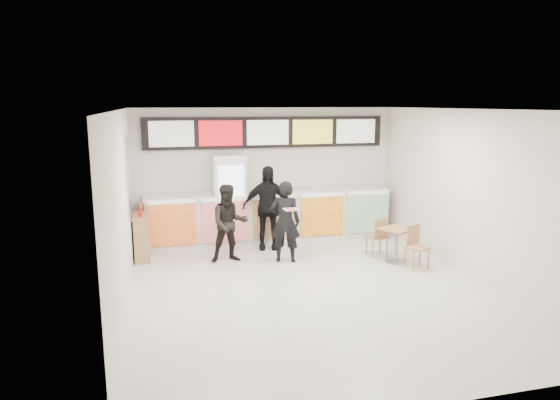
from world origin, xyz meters
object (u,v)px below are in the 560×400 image
object	(u,v)px
customer_left	(229,223)
cafe_table	(396,239)
customer_main	(285,222)
condiment_ledge	(142,236)
drinks_fridge	(229,200)
customer_mid	(267,208)
service_counter	(271,216)

from	to	relation	value
customer_left	cafe_table	size ratio (longest dim) A/B	1.08
customer_main	condiment_ledge	world-z (taller)	customer_main
drinks_fridge	customer_mid	bearing A→B (deg)	-38.64
customer_left	condiment_ledge	distance (m)	1.82
service_counter	customer_left	size ratio (longest dim) A/B	3.59
customer_mid	cafe_table	world-z (taller)	customer_mid
customer_left	customer_mid	xyz separation A→B (m)	(0.92, 0.70, 0.13)
cafe_table	condiment_ledge	bearing A→B (deg)	140.29
service_counter	customer_main	distance (m)	1.55
customer_main	customer_left	distance (m)	1.10
customer_mid	customer_main	bearing A→B (deg)	-70.18
service_counter	customer_main	bearing A→B (deg)	-92.58
customer_main	cafe_table	bearing A→B (deg)	-177.03
customer_main	cafe_table	distance (m)	2.22
customer_main	customer_mid	xyz separation A→B (m)	(-0.14, 0.96, 0.09)
customer_left	customer_mid	distance (m)	1.16
drinks_fridge	condiment_ledge	world-z (taller)	drinks_fridge
service_counter	customer_main	world-z (taller)	customer_main
service_counter	condiment_ledge	distance (m)	2.90
customer_left	condiment_ledge	xyz separation A→B (m)	(-1.69, 0.61, -0.31)
drinks_fridge	condiment_ledge	xyz separation A→B (m)	(-1.89, -0.66, -0.54)
drinks_fridge	cafe_table	xyz separation A→B (m)	(2.98, -2.13, -0.52)
customer_main	customer_mid	distance (m)	0.98
service_counter	cafe_table	distance (m)	2.94
service_counter	condiment_ledge	xyz separation A→B (m)	(-2.82, -0.65, -0.11)
service_counter	drinks_fridge	size ratio (longest dim) A/B	2.78
service_counter	customer_mid	xyz separation A→B (m)	(-0.21, -0.56, 0.33)
customer_main	customer_mid	world-z (taller)	customer_mid
customer_main	condiment_ledge	xyz separation A→B (m)	(-2.75, 0.88, -0.35)
drinks_fridge	condiment_ledge	size ratio (longest dim) A/B	1.84
drinks_fridge	customer_main	xyz separation A→B (m)	(0.87, -1.54, -0.19)
service_counter	drinks_fridge	distance (m)	1.03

